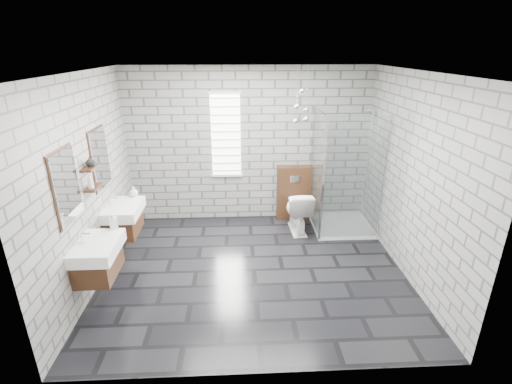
{
  "coord_description": "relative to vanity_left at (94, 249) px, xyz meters",
  "views": [
    {
      "loc": [
        -0.2,
        -4.51,
        2.98
      ],
      "look_at": [
        0.05,
        0.35,
        1.06
      ],
      "focal_mm": 26.0,
      "sensor_mm": 36.0,
      "label": 1
    }
  ],
  "objects": [
    {
      "name": "pendant_cluster",
      "position": [
        2.72,
        1.99,
        1.3
      ],
      "size": [
        0.26,
        0.2,
        0.88
      ],
      "color": "silver",
      "rests_on": "ceiling"
    },
    {
      "name": "soap_bottle_c",
      "position": [
        -0.11,
        0.49,
        0.67
      ],
      "size": [
        0.08,
        0.08,
        0.18
      ],
      "primitive_type": "imported",
      "rotation": [
        0.0,
        0.0,
        -0.12
      ],
      "color": "#B2B2B2",
      "rests_on": "shelf_lower"
    },
    {
      "name": "toilet",
      "position": [
        2.71,
        1.82,
        -0.39
      ],
      "size": [
        0.45,
        0.74,
        0.74
      ],
      "primitive_type": "imported",
      "rotation": [
        0.0,
        0.0,
        3.2
      ],
      "color": "white",
      "rests_on": "floor"
    },
    {
      "name": "floor",
      "position": [
        1.91,
        0.62,
        -0.77
      ],
      "size": [
        4.2,
        3.6,
        0.02
      ],
      "primitive_type": "cube",
      "color": "black",
      "rests_on": "ground"
    },
    {
      "name": "flush_plate",
      "position": [
        2.71,
        2.21,
        0.04
      ],
      "size": [
        0.18,
        0.01,
        0.12
      ],
      "primitive_type": "cube",
      "color": "silver",
      "rests_on": "cistern_panel"
    },
    {
      "name": "soap_bottle_b",
      "position": [
        0.12,
        1.42,
        0.17
      ],
      "size": [
        0.13,
        0.13,
        0.16
      ],
      "primitive_type": "imported",
      "rotation": [
        0.0,
        0.0,
        0.06
      ],
      "color": "#B2B2B2",
      "rests_on": "vanity_right"
    },
    {
      "name": "window",
      "position": [
        1.51,
        2.4,
        0.79
      ],
      "size": [
        0.56,
        0.05,
        1.48
      ],
      "color": "white",
      "rests_on": "wall_back"
    },
    {
      "name": "wall_left",
      "position": [
        -0.2,
        0.62,
        0.59
      ],
      "size": [
        0.02,
        3.6,
        2.7
      ],
      "primitive_type": "cube",
      "color": "gray",
      "rests_on": "floor"
    },
    {
      "name": "vanity_right",
      "position": [
        0.0,
        1.09,
        0.0
      ],
      "size": [
        0.47,
        0.7,
        1.57
      ],
      "color": "#432614",
      "rests_on": "wall_left"
    },
    {
      "name": "wall_back",
      "position": [
        1.91,
        2.43,
        0.59
      ],
      "size": [
        4.2,
        0.02,
        2.7
      ],
      "primitive_type": "cube",
      "color": "gray",
      "rests_on": "floor"
    },
    {
      "name": "vase",
      "position": [
        -0.11,
        0.59,
        0.9
      ],
      "size": [
        0.14,
        0.14,
        0.12
      ],
      "primitive_type": "imported",
      "rotation": [
        0.0,
        0.0,
        0.18
      ],
      "color": "#B2B2B2",
      "rests_on": "shelf_upper"
    },
    {
      "name": "vanity_left",
      "position": [
        0.0,
        0.0,
        0.0
      ],
      "size": [
        0.47,
        0.7,
        1.57
      ],
      "color": "#432614",
      "rests_on": "wall_left"
    },
    {
      "name": "shower_enclosure",
      "position": [
        3.41,
        1.8,
        -0.25
      ],
      "size": [
        1.0,
        1.0,
        2.03
      ],
      "color": "white",
      "rests_on": "floor"
    },
    {
      "name": "shelf_upper",
      "position": [
        -0.12,
        0.57,
        0.82
      ],
      "size": [
        0.14,
        0.3,
        0.03
      ],
      "primitive_type": "cube",
      "color": "#432614",
      "rests_on": "wall_left"
    },
    {
      "name": "cistern_panel",
      "position": [
        2.71,
        2.32,
        -0.26
      ],
      "size": [
        0.6,
        0.2,
        1.0
      ],
      "primitive_type": "cube",
      "color": "#432614",
      "rests_on": "floor"
    },
    {
      "name": "shelf_lower",
      "position": [
        -0.12,
        0.57,
        0.56
      ],
      "size": [
        0.14,
        0.3,
        0.03
      ],
      "primitive_type": "cube",
      "color": "#432614",
      "rests_on": "wall_left"
    },
    {
      "name": "wall_front",
      "position": [
        1.91,
        -1.19,
        0.59
      ],
      "size": [
        4.2,
        0.02,
        2.7
      ],
      "primitive_type": "cube",
      "color": "gray",
      "rests_on": "floor"
    },
    {
      "name": "ceiling",
      "position": [
        1.91,
        0.62,
        1.95
      ],
      "size": [
        4.2,
        3.6,
        0.02
      ],
      "primitive_type": "cube",
      "color": "white",
      "rests_on": "wall_back"
    },
    {
      "name": "wall_right",
      "position": [
        4.02,
        0.62,
        0.59
      ],
      "size": [
        0.02,
        3.6,
        2.7
      ],
      "primitive_type": "cube",
      "color": "gray",
      "rests_on": "floor"
    },
    {
      "name": "soap_bottle_a",
      "position": [
        0.14,
        0.35,
        0.2
      ],
      "size": [
        0.12,
        0.12,
        0.21
      ],
      "primitive_type": "imported",
      "rotation": [
        0.0,
        0.0,
        0.36
      ],
      "color": "#B2B2B2",
      "rests_on": "vanity_left"
    }
  ]
}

